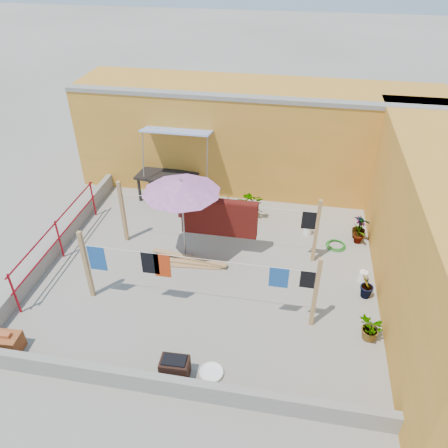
{
  "coord_description": "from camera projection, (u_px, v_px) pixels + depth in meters",
  "views": [
    {
      "loc": [
        1.83,
        -8.17,
        7.11
      ],
      "look_at": [
        0.29,
        0.3,
        1.19
      ],
      "focal_mm": 35.0,
      "sensor_mm": 36.0,
      "label": 1
    }
  ],
  "objects": [
    {
      "name": "ground",
      "position": [
        211.0,
        269.0,
        10.92
      ],
      "size": [
        80.0,
        80.0,
        0.0
      ],
      "primitive_type": "plane",
      "color": "#9E998E",
      "rests_on": "ground"
    },
    {
      "name": "wall_back",
      "position": [
        255.0,
        136.0,
        13.74
      ],
      "size": [
        11.0,
        3.27,
        3.21
      ],
      "color": "orange",
      "rests_on": "ground"
    },
    {
      "name": "parapet_front",
      "position": [
        170.0,
        386.0,
        7.89
      ],
      "size": [
        8.3,
        0.16,
        0.44
      ],
      "primitive_type": "cube",
      "color": "gray",
      "rests_on": "ground"
    },
    {
      "name": "parapet_left",
      "position": [
        58.0,
        244.0,
        11.4
      ],
      "size": [
        0.16,
        7.3,
        0.44
      ],
      "primitive_type": "cube",
      "color": "gray",
      "rests_on": "ground"
    },
    {
      "name": "red_railing",
      "position": [
        58.0,
        234.0,
        10.92
      ],
      "size": [
        0.05,
        4.2,
        1.1
      ],
      "color": "maroon",
      "rests_on": "ground"
    },
    {
      "name": "clothesline_rig",
      "position": [
        217.0,
        223.0,
        10.81
      ],
      "size": [
        5.09,
        2.35,
        1.8
      ],
      "color": "tan",
      "rests_on": "ground"
    },
    {
      "name": "patio_umbrella",
      "position": [
        181.0,
        187.0,
        10.23
      ],
      "size": [
        2.07,
        2.07,
        2.26
      ],
      "color": "gray",
      "rests_on": "ground"
    },
    {
      "name": "outdoor_table",
      "position": [
        167.0,
        177.0,
        13.28
      ],
      "size": [
        1.88,
        1.1,
        0.84
      ],
      "color": "black",
      "rests_on": "ground"
    },
    {
      "name": "brick_stack",
      "position": [
        7.0,
        343.0,
        8.72
      ],
      "size": [
        0.57,
        0.44,
        0.48
      ],
      "color": "#9C4E24",
      "rests_on": "ground"
    },
    {
      "name": "lumber_pile",
      "position": [
        185.0,
        262.0,
        11.05
      ],
      "size": [
        2.16,
        0.6,
        0.13
      ],
      "color": "tan",
      "rests_on": "ground"
    },
    {
      "name": "brazier",
      "position": [
        175.0,
        368.0,
        8.2
      ],
      "size": [
        0.55,
        0.38,
        0.49
      ],
      "color": "black",
      "rests_on": "ground"
    },
    {
      "name": "white_basin",
      "position": [
        211.0,
        373.0,
        8.34
      ],
      "size": [
        0.47,
        0.47,
        0.08
      ],
      "color": "white",
      "rests_on": "ground"
    },
    {
      "name": "water_jug_a",
      "position": [
        363.0,
        276.0,
        10.47
      ],
      "size": [
        0.2,
        0.2,
        0.32
      ],
      "color": "white",
      "rests_on": "ground"
    },
    {
      "name": "water_jug_b",
      "position": [
        308.0,
        229.0,
        12.06
      ],
      "size": [
        0.22,
        0.22,
        0.35
      ],
      "color": "white",
      "rests_on": "ground"
    },
    {
      "name": "green_hose",
      "position": [
        336.0,
        245.0,
        11.66
      ],
      "size": [
        0.54,
        0.54,
        0.08
      ],
      "color": "#1B7C1B",
      "rests_on": "ground"
    },
    {
      "name": "plant_back_a",
      "position": [
        250.0,
        204.0,
        12.64
      ],
      "size": [
        0.83,
        0.74,
        0.85
      ],
      "primitive_type": "imported",
      "rotation": [
        0.0,
        0.0,
        0.11
      ],
      "color": "#185418",
      "rests_on": "ground"
    },
    {
      "name": "plant_back_b",
      "position": [
        359.0,
        228.0,
        11.82
      ],
      "size": [
        0.48,
        0.48,
        0.65
      ],
      "primitive_type": "imported",
      "rotation": [
        0.0,
        0.0,
        1.16
      ],
      "color": "#185418",
      "rests_on": "ground"
    },
    {
      "name": "plant_right_a",
      "position": [
        360.0,
        229.0,
        11.57
      ],
      "size": [
        0.57,
        0.52,
        0.9
      ],
      "primitive_type": "imported",
      "rotation": [
        0.0,
        0.0,
        2.62
      ],
      "color": "#185418",
      "rests_on": "ground"
    },
    {
      "name": "plant_right_b",
      "position": [
        367.0,
        286.0,
        9.89
      ],
      "size": [
        0.44,
        0.48,
        0.69
      ],
      "primitive_type": "imported",
      "rotation": [
        0.0,
        0.0,
        4.27
      ],
      "color": "#185418",
      "rests_on": "ground"
    },
    {
      "name": "plant_right_c",
      "position": [
        372.0,
        329.0,
        8.9
      ],
      "size": [
        0.57,
        0.63,
        0.61
      ],
      "primitive_type": "imported",
      "rotation": [
        0.0,
        0.0,
        4.91
      ],
      "color": "#185418",
      "rests_on": "ground"
    }
  ]
}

